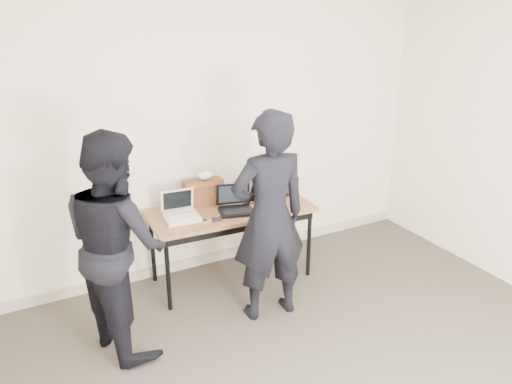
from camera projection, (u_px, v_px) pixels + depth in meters
room at (372, 219)px, 2.83m from camera, size 4.60×4.60×2.80m
desk at (231, 215)px, 4.59m from camera, size 1.53×0.72×0.72m
laptop_beige at (181, 213)px, 4.37m from camera, size 0.32×0.31×0.24m
laptop_center at (235, 205)px, 4.53m from camera, size 0.37×0.36×0.24m
laptop_right at (268, 192)px, 4.84m from camera, size 0.38×0.37×0.21m
leather_satchel at (203, 192)px, 4.63m from camera, size 0.37×0.21×0.25m
tissue at (205, 175)px, 4.59m from camera, size 0.14×0.11×0.08m
equipment_box at (280, 184)px, 4.97m from camera, size 0.29×0.25×0.16m
power_brick at (217, 219)px, 4.33m from camera, size 0.08×0.06×0.03m
cables at (236, 208)px, 4.59m from camera, size 1.15×0.44×0.01m
person_typist at (269, 218)px, 3.99m from camera, size 0.67×0.47×1.77m
person_observer at (117, 243)px, 3.64m from camera, size 0.83×0.96×1.70m
baseboard at (219, 256)px, 5.14m from camera, size 4.50×0.03×0.10m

